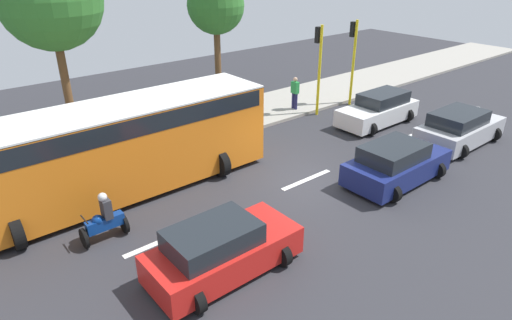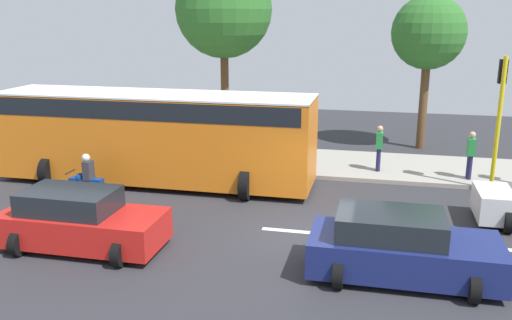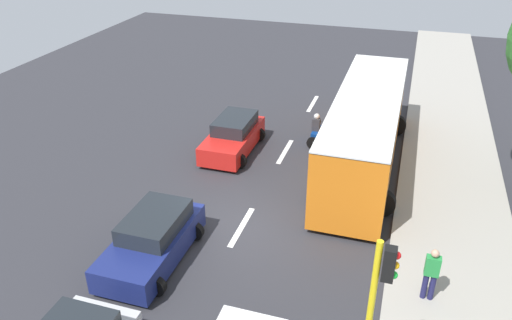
# 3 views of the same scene
# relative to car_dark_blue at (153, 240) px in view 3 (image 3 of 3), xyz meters

# --- Properties ---
(ground_plane) EXTENTS (40.00, 60.00, 0.10)m
(ground_plane) POSITION_rel_car_dark_blue_xyz_m (2.10, 2.42, -0.76)
(ground_plane) COLOR #2D2D33
(sidewalk) EXTENTS (4.00, 60.00, 0.15)m
(sidewalk) POSITION_rel_car_dark_blue_xyz_m (9.10, 2.42, -0.64)
(sidewalk) COLOR #9E998E
(sidewalk) RESTS_ON ground
(lane_stripe_mid) EXTENTS (0.20, 2.40, 0.01)m
(lane_stripe_mid) POSITION_rel_car_dark_blue_xyz_m (2.10, 2.42, -0.71)
(lane_stripe_mid) COLOR white
(lane_stripe_mid) RESTS_ON ground
(lane_stripe_south) EXTENTS (0.20, 2.40, 0.01)m
(lane_stripe_south) POSITION_rel_car_dark_blue_xyz_m (2.10, 8.42, -0.71)
(lane_stripe_south) COLOR white
(lane_stripe_south) RESTS_ON ground
(lane_stripe_far_south) EXTENTS (0.20, 2.40, 0.01)m
(lane_stripe_far_south) POSITION_rel_car_dark_blue_xyz_m (2.10, 14.42, -0.71)
(lane_stripe_far_south) COLOR white
(lane_stripe_far_south) RESTS_ON ground
(car_dark_blue) EXTENTS (2.29, 4.20, 1.52)m
(car_dark_blue) POSITION_rel_car_dark_blue_xyz_m (0.00, 0.00, 0.00)
(car_dark_blue) COLOR navy
(car_dark_blue) RESTS_ON ground
(car_red) EXTENTS (2.17, 4.09, 1.52)m
(car_red) POSITION_rel_car_dark_blue_xyz_m (-0.14, 7.84, -0.00)
(car_red) COLOR red
(car_red) RESTS_ON ground
(city_bus) EXTENTS (3.20, 11.00, 3.16)m
(city_bus) POSITION_rel_car_dark_blue_xyz_m (5.53, 8.19, 1.13)
(city_bus) COLOR orange
(city_bus) RESTS_ON ground
(motorcycle) EXTENTS (0.60, 1.30, 1.53)m
(motorcycle) POSITION_rel_car_dark_blue_xyz_m (3.24, 9.62, -0.07)
(motorcycle) COLOR black
(motorcycle) RESTS_ON ground
(pedestrian_near_signal) EXTENTS (0.40, 0.24, 1.69)m
(pedestrian_near_signal) POSITION_rel_car_dark_blue_xyz_m (8.28, 0.58, 0.35)
(pedestrian_near_signal) COLOR #1E1E4C
(pedestrian_near_signal) RESTS_ON sidewalk
(traffic_light_corner) EXTENTS (0.49, 0.24, 4.50)m
(traffic_light_corner) POSITION_rel_car_dark_blue_xyz_m (6.95, -3.11, 2.22)
(traffic_light_corner) COLOR yellow
(traffic_light_corner) RESTS_ON ground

